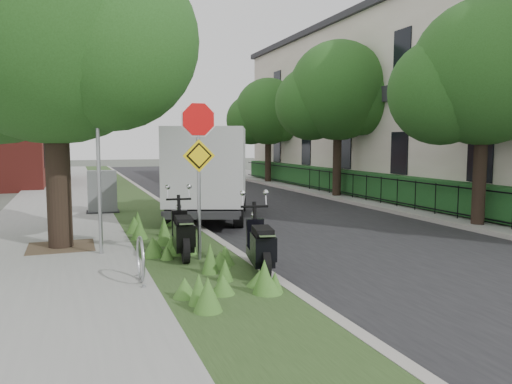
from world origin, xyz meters
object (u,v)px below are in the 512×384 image
scooter_far (261,250)px  scooter_near (183,238)px  sign_assembly (199,148)px  box_truck (209,169)px  utility_cabinet (102,192)px

scooter_far → scooter_near: bearing=122.7°
sign_assembly → box_truck: size_ratio=0.56×
box_truck → scooter_far: bearing=-97.6°
box_truck → utility_cabinet: (-3.09, 2.04, -0.80)m
sign_assembly → scooter_near: bearing=142.2°
sign_assembly → scooter_far: size_ratio=1.82×
scooter_far → box_truck: size_ratio=0.31×
sign_assembly → box_truck: (1.69, 5.51, -0.74)m
sign_assembly → scooter_near: size_ratio=1.79×
sign_assembly → scooter_near: 1.83m
box_truck → utility_cabinet: bearing=146.6°
scooter_far → sign_assembly: bearing=118.5°
scooter_near → box_truck: 5.75m
box_truck → utility_cabinet: size_ratio=4.17×
scooter_far → utility_cabinet: 9.22m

